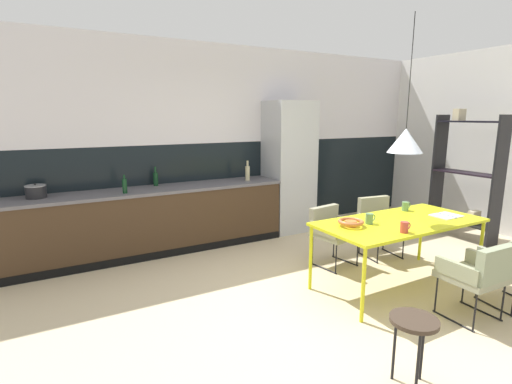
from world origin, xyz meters
The scene contains 21 objects.
ground_plane centered at (0.00, 0.00, 0.00)m, with size 9.69×9.69×0.00m, color #C8B48E.
back_wall_splashback_dark centered at (0.00, 2.74, 0.72)m, with size 7.46×0.12×1.43m, color black.
back_wall_panel_upper centered at (0.00, 2.74, 2.15)m, with size 7.46×0.12×1.43m, color silver.
kitchen_counter centered at (-1.55, 2.38, 0.44)m, with size 4.10×0.63×0.88m.
refrigerator_column centered at (0.86, 2.38, 1.03)m, with size 0.70×0.60×2.06m, color #ADAFB2.
dining_table centered at (0.70, 0.03, 0.69)m, with size 1.83×0.85×0.74m.
armchair_far_side centered at (0.49, 0.88, 0.48)m, with size 0.55×0.54×0.72m.
armchair_by_stool centered at (0.75, -0.83, 0.48)m, with size 0.50×0.48×0.73m.
armchair_near_window centered at (1.25, 0.83, 0.49)m, with size 0.54×0.53×0.77m.
fruit_bowl centered at (0.10, 0.13, 0.78)m, with size 0.26×0.26×0.07m.
open_book centered at (1.30, -0.09, 0.74)m, with size 0.30×0.24×0.02m.
mug_dark_espresso centered at (1.11, 0.31, 0.79)m, with size 0.13×0.08×0.11m.
mug_glass_clear centered at (0.40, -0.28, 0.79)m, with size 0.13×0.08×0.11m.
mug_white_ceramic centered at (0.33, 0.10, 0.79)m, with size 0.13×0.08×0.11m.
cooking_pot centered at (-2.67, 2.46, 0.96)m, with size 0.23×0.23×0.18m.
bottle_wine_green centered at (0.09, 2.36, 1.00)m, with size 0.07×0.07×0.30m.
bottle_vinegar_dark centered at (-1.23, 2.58, 0.98)m, with size 0.07×0.07×0.27m.
bottle_spice_small centered at (-1.70, 2.24, 0.98)m, with size 0.06×0.06×0.23m.
side_stool centered at (-0.48, -1.12, 0.44)m, with size 0.32×0.32×0.50m.
open_shelf_unit centered at (2.92, 0.74, 0.96)m, with size 0.30×0.97×1.94m.
pendant_lamp_over_table_near centered at (0.70, 0.04, 1.58)m, with size 0.35×0.35×1.36m.
Camera 1 is at (-2.55, -2.65, 1.83)m, focal length 26.83 mm.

